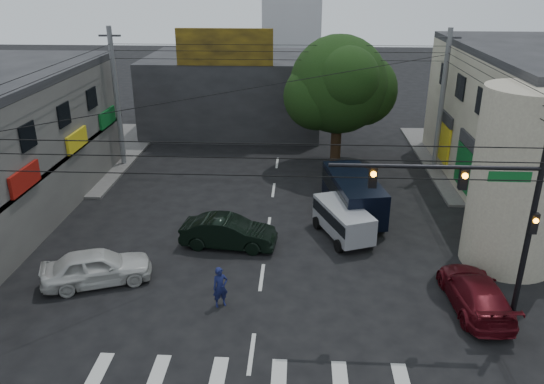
# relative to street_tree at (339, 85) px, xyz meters

# --- Properties ---
(ground) EXTENTS (160.00, 160.00, 0.00)m
(ground) POSITION_rel_street_tree_xyz_m (-4.00, -17.00, -5.47)
(ground) COLOR black
(ground) RESTS_ON ground
(sidewalk_far_left) EXTENTS (16.00, 16.00, 0.15)m
(sidewalk_far_left) POSITION_rel_street_tree_xyz_m (-22.00, 1.00, -5.40)
(sidewalk_far_left) COLOR #514F4C
(sidewalk_far_left) RESTS_ON ground
(sidewalk_far_right) EXTENTS (16.00, 16.00, 0.15)m
(sidewalk_far_right) POSITION_rel_street_tree_xyz_m (14.00, 1.00, -5.40)
(sidewalk_far_right) COLOR #514F4C
(sidewalk_far_right) RESTS_ON ground
(corner_column) EXTENTS (4.00, 4.00, 8.00)m
(corner_column) POSITION_rel_street_tree_xyz_m (7.00, -13.00, -1.47)
(corner_column) COLOR gray
(corner_column) RESTS_ON ground
(building_far) EXTENTS (14.00, 10.00, 6.00)m
(building_far) POSITION_rel_street_tree_xyz_m (-8.00, 9.00, -2.47)
(building_far) COLOR #232326
(building_far) RESTS_ON ground
(billboard) EXTENTS (7.00, 0.30, 2.60)m
(billboard) POSITION_rel_street_tree_xyz_m (-8.00, 4.10, 1.83)
(billboard) COLOR olive
(billboard) RESTS_ON building_far
(street_tree) EXTENTS (6.40, 6.40, 8.70)m
(street_tree) POSITION_rel_street_tree_xyz_m (0.00, 0.00, 0.00)
(street_tree) COLOR black
(street_tree) RESTS_ON ground
(traffic_gantry) EXTENTS (7.10, 0.35, 7.20)m
(traffic_gantry) POSITION_rel_street_tree_xyz_m (3.82, -18.00, -0.64)
(traffic_gantry) COLOR black
(traffic_gantry) RESTS_ON ground
(utility_pole_far_left) EXTENTS (0.32, 0.32, 9.20)m
(utility_pole_far_left) POSITION_rel_street_tree_xyz_m (-14.50, -1.00, -0.87)
(utility_pole_far_left) COLOR #59595B
(utility_pole_far_left) RESTS_ON ground
(utility_pole_far_right) EXTENTS (0.32, 0.32, 9.20)m
(utility_pole_far_right) POSITION_rel_street_tree_xyz_m (6.50, -1.00, -0.87)
(utility_pole_far_right) COLOR #59595B
(utility_pole_far_right) RESTS_ON ground
(dark_sedan) EXTENTS (2.53, 4.88, 1.50)m
(dark_sedan) POSITION_rel_street_tree_xyz_m (-5.79, -12.25, -4.72)
(dark_sedan) COLOR black
(dark_sedan) RESTS_ON ground
(white_compact) EXTENTS (4.72, 5.67, 1.53)m
(white_compact) POSITION_rel_street_tree_xyz_m (-10.92, -15.78, -4.71)
(white_compact) COLOR beige
(white_compact) RESTS_ON ground
(maroon_sedan) EXTENTS (2.44, 4.96, 1.38)m
(maroon_sedan) POSITION_rel_street_tree_xyz_m (4.51, -16.78, -4.78)
(maroon_sedan) COLOR #4D0B12
(maroon_sedan) RESTS_ON ground
(silver_minivan) EXTENTS (5.02, 4.28, 1.68)m
(silver_minivan) POSITION_rel_street_tree_xyz_m (-0.24, -11.01, -4.63)
(silver_minivan) COLOR #B4B6BC
(silver_minivan) RESTS_ON ground
(navy_van) EXTENTS (6.36, 4.17, 2.23)m
(navy_van) POSITION_rel_street_tree_xyz_m (0.44, -8.46, -4.36)
(navy_van) COLOR black
(navy_van) RESTS_ON ground
(traffic_officer) EXTENTS (0.95, 0.91, 1.70)m
(traffic_officer) POSITION_rel_street_tree_xyz_m (-5.47, -17.18, -4.62)
(traffic_officer) COLOR #131843
(traffic_officer) RESTS_ON ground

